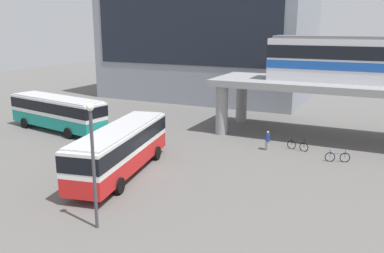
# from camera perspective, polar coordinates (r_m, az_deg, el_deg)

# --- Properties ---
(ground_plane) EXTENTS (120.00, 120.00, 0.00)m
(ground_plane) POSITION_cam_1_polar(r_m,az_deg,el_deg) (36.63, 0.87, -1.46)
(ground_plane) COLOR #605E5B
(station_building) EXTENTS (26.88, 15.59, 18.43)m
(station_building) POSITION_cam_1_polar(r_m,az_deg,el_deg) (57.43, 2.35, 13.41)
(station_building) COLOR gray
(station_building) RESTS_ON ground_plane
(bus_main) EXTENTS (4.57, 11.32, 3.22)m
(bus_main) POSITION_cam_1_polar(r_m,az_deg,el_deg) (27.45, -9.87, -2.64)
(bus_main) COLOR red
(bus_main) RESTS_ON ground_plane
(bus_secondary) EXTENTS (11.32, 4.45, 3.22)m
(bus_secondary) POSITION_cam_1_polar(r_m,az_deg,el_deg) (40.33, -18.24, 2.17)
(bus_secondary) COLOR teal
(bus_secondary) RESTS_ON ground_plane
(bicycle_black) EXTENTS (1.76, 0.45, 1.04)m
(bicycle_black) POSITION_cam_1_polar(r_m,az_deg,el_deg) (33.79, 14.48, -2.61)
(bicycle_black) COLOR black
(bicycle_black) RESTS_ON ground_plane
(bicycle_blue) EXTENTS (1.72, 0.61, 1.04)m
(bicycle_blue) POSITION_cam_1_polar(r_m,az_deg,el_deg) (31.78, 19.57, -4.03)
(bicycle_blue) COLOR black
(bicycle_blue) RESTS_ON ground_plane
(pedestrian_walking_across) EXTENTS (0.42, 0.48, 1.57)m
(pedestrian_walking_across) POSITION_cam_1_polar(r_m,az_deg,el_deg) (33.20, 10.46, -2.01)
(pedestrian_walking_across) COLOR gray
(pedestrian_walking_across) RESTS_ON ground_plane
(lamp_post) EXTENTS (0.36, 0.36, 6.23)m
(lamp_post) POSITION_cam_1_polar(r_m,az_deg,el_deg) (19.96, -13.61, -4.07)
(lamp_post) COLOR #3F3F44
(lamp_post) RESTS_ON ground_plane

